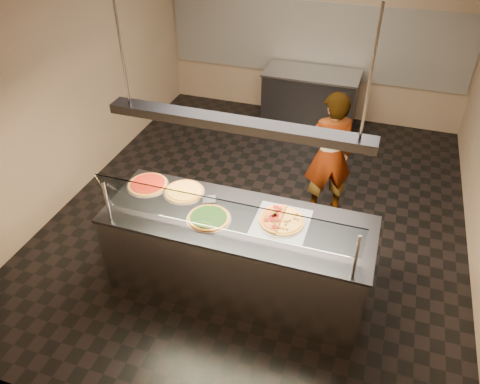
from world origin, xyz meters
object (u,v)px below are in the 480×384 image
(pizza_cheese, at_px, (184,191))
(half_pizza_sausage, at_px, (292,222))
(pizza_tomato, at_px, (148,184))
(worker, at_px, (329,155))
(heat_lamp_housing, at_px, (237,124))
(sneeze_guard, at_px, (225,216))
(prep_table, at_px, (310,99))
(pizza_spatula, at_px, (204,195))
(serving_counter, at_px, (238,254))
(perforated_tray, at_px, (281,221))
(pizza_spinach, at_px, (209,218))
(half_pizza_pepperoni, at_px, (271,217))

(pizza_cheese, bearing_deg, half_pizza_sausage, -7.34)
(pizza_tomato, bearing_deg, worker, 39.35)
(pizza_cheese, xyz_separation_m, heat_lamp_housing, (0.66, -0.23, 1.01))
(sneeze_guard, xyz_separation_m, pizza_tomato, (-1.07, 0.57, -0.28))
(pizza_cheese, relative_size, prep_table, 0.28)
(pizza_cheese, bearing_deg, pizza_spatula, -5.35)
(half_pizza_sausage, bearing_deg, heat_lamp_housing, -171.17)
(pizza_spatula, xyz_separation_m, worker, (1.06, 1.41, -0.14))
(pizza_cheese, bearing_deg, serving_counter, -19.40)
(pizza_spatula, distance_m, worker, 1.76)
(half_pizza_sausage, height_order, prep_table, half_pizza_sausage)
(perforated_tray, bearing_deg, pizza_spinach, -165.49)
(half_pizza_sausage, distance_m, pizza_tomato, 1.60)
(pizza_spatula, bearing_deg, serving_counter, -26.04)
(half_pizza_pepperoni, distance_m, worker, 1.57)
(serving_counter, distance_m, pizza_spatula, 0.69)
(pizza_spinach, bearing_deg, worker, 62.64)
(half_pizza_pepperoni, distance_m, pizza_spatula, 0.75)
(half_pizza_sausage, xyz_separation_m, prep_table, (-0.55, 3.75, -0.49))
(perforated_tray, distance_m, worker, 1.55)
(worker, distance_m, heat_lamp_housing, 2.07)
(half_pizza_pepperoni, relative_size, prep_table, 0.28)
(serving_counter, bearing_deg, half_pizza_pepperoni, 15.07)
(half_pizza_sausage, xyz_separation_m, pizza_tomato, (-1.59, 0.15, -0.01))
(pizza_spinach, relative_size, pizza_spatula, 1.76)
(serving_counter, distance_m, pizza_tomato, 1.20)
(sneeze_guard, distance_m, half_pizza_sausage, 0.72)
(half_pizza_pepperoni, xyz_separation_m, pizza_spinach, (-0.57, -0.17, -0.02))
(perforated_tray, distance_m, pizza_tomato, 1.49)
(pizza_tomato, bearing_deg, pizza_spinach, -21.29)
(heat_lamp_housing, bearing_deg, half_pizza_pepperoni, 15.07)
(prep_table, relative_size, heat_lamp_housing, 0.66)
(pizza_spatula, bearing_deg, perforated_tray, -8.56)
(sneeze_guard, height_order, half_pizza_pepperoni, sneeze_guard)
(half_pizza_sausage, distance_m, pizza_spinach, 0.80)
(serving_counter, height_order, perforated_tray, perforated_tray)
(pizza_tomato, bearing_deg, serving_counter, -11.92)
(heat_lamp_housing, bearing_deg, pizza_cheese, 160.60)
(prep_table, height_order, heat_lamp_housing, heat_lamp_housing)
(pizza_spinach, distance_m, worker, 1.93)
(pizza_cheese, xyz_separation_m, pizza_tomato, (-0.41, -0.01, 0.00))
(serving_counter, height_order, prep_table, same)
(serving_counter, distance_m, heat_lamp_housing, 1.48)
(serving_counter, bearing_deg, pizza_spatula, 153.96)
(worker, relative_size, heat_lamp_housing, 0.71)
(prep_table, bearing_deg, pizza_tomato, -106.10)
(half_pizza_pepperoni, height_order, pizza_cheese, half_pizza_pepperoni)
(perforated_tray, height_order, prep_table, perforated_tray)
(half_pizza_pepperoni, xyz_separation_m, pizza_cheese, (-0.97, 0.15, -0.02))
(sneeze_guard, xyz_separation_m, half_pizza_sausage, (0.52, 0.42, -0.27))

